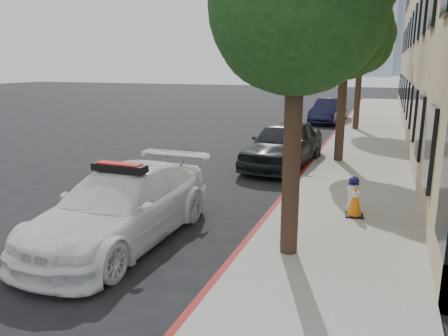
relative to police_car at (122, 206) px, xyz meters
name	(u,v)px	position (x,y,z in m)	size (l,w,h in m)	color
ground	(187,207)	(0.31, 2.28, -0.70)	(120.00, 120.00, 0.00)	black
sidewalk	(365,144)	(3.91, 12.28, -0.63)	(3.20, 50.00, 0.15)	gray
curb_strip	(328,142)	(2.37, 12.28, -0.63)	(0.12, 50.00, 0.15)	maroon
tree_near	(299,3)	(3.24, 0.26, 3.57)	(2.92, 2.82, 5.62)	black
tree_mid	(347,38)	(3.24, 8.26, 3.46)	(2.77, 2.64, 5.43)	black
tree_far	(362,42)	(3.24, 16.26, 3.68)	(3.10, 3.00, 5.81)	black
police_car	(122,206)	(0.00, 0.00, 0.00)	(2.04, 4.85, 1.55)	white
parked_car_mid	(283,144)	(1.51, 7.28, 0.07)	(1.82, 4.53, 1.54)	black
parked_car_far	(329,111)	(1.51, 19.23, 0.00)	(1.48, 4.25, 1.40)	black
fire_hydrant	(353,193)	(4.07, 3.10, -0.19)	(0.32, 0.29, 0.75)	silver
traffic_cone	(355,200)	(4.15, 2.59, -0.20)	(0.42, 0.42, 0.72)	black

